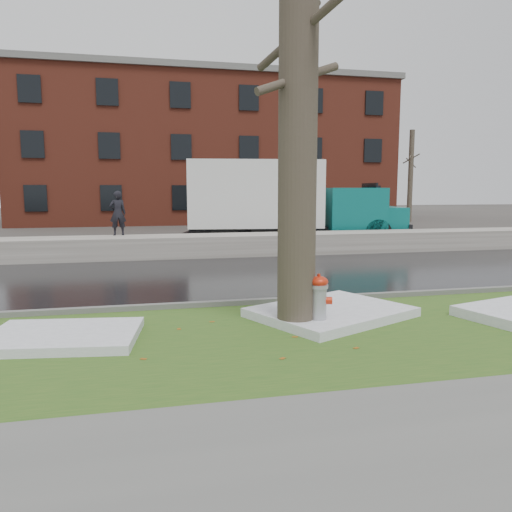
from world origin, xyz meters
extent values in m
plane|color=#47423D|center=(0.00, 0.00, 0.00)|extent=(120.00, 120.00, 0.00)
cube|color=#2C531B|center=(0.00, -1.25, 0.02)|extent=(60.00, 4.50, 0.04)
cube|color=slate|center=(0.00, -5.00, 0.03)|extent=(60.00, 3.00, 0.05)
cube|color=black|center=(0.00, 4.50, 0.01)|extent=(60.00, 7.00, 0.03)
cube|color=slate|center=(0.00, 13.00, 0.01)|extent=(60.00, 9.00, 0.03)
cube|color=slate|center=(0.00, 1.00, 0.07)|extent=(60.00, 0.15, 0.14)
cube|color=#B7B0A7|center=(0.00, 8.70, 0.38)|extent=(60.00, 1.60, 0.75)
cube|color=maroon|center=(2.00, 30.00, 5.00)|extent=(26.00, 12.00, 10.00)
cylinder|color=brown|center=(-6.00, 26.00, 3.25)|extent=(0.36, 0.36, 6.50)
cylinder|color=brown|center=(-6.00, 26.00, 4.20)|extent=(0.84, 1.62, 0.73)
cylinder|color=brown|center=(-6.00, 26.00, 5.10)|extent=(1.08, 1.26, 0.66)
cylinder|color=brown|center=(-6.00, 26.00, 3.60)|extent=(1.40, 0.61, 0.63)
cylinder|color=brown|center=(16.00, 24.00, 3.25)|extent=(0.36, 0.36, 6.50)
cylinder|color=brown|center=(16.00, 24.00, 4.20)|extent=(0.84, 1.62, 0.73)
cylinder|color=brown|center=(16.00, 24.00, 5.10)|extent=(1.08, 1.26, 0.66)
cylinder|color=brown|center=(16.00, 24.00, 3.60)|extent=(1.40, 0.61, 0.63)
cylinder|color=#A8A9B0|center=(0.01, -0.98, 0.44)|extent=(0.32, 0.32, 0.79)
ellipsoid|color=red|center=(0.01, -0.98, 0.83)|extent=(0.37, 0.37, 0.18)
cylinder|color=red|center=(0.01, -0.98, 0.93)|extent=(0.07, 0.07, 0.06)
cylinder|color=red|center=(-0.15, -0.94, 0.52)|extent=(0.14, 0.15, 0.12)
cylinder|color=red|center=(0.17, -1.03, 0.52)|extent=(0.14, 0.15, 0.12)
cylinder|color=#A8A9B0|center=(0.06, -0.83, 0.52)|extent=(0.18, 0.15, 0.16)
cylinder|color=brown|center=(-0.32, -0.81, 3.95)|extent=(0.64, 0.64, 7.82)
cylinder|color=brown|center=(-0.32, -0.81, 4.73)|extent=(0.97, 1.80, 0.81)
cylinder|color=brown|center=(-0.32, -0.81, 4.06)|extent=(1.56, 0.71, 0.70)
cube|color=black|center=(3.18, 11.82, 0.66)|extent=(8.21, 2.18, 0.22)
cube|color=silver|center=(1.87, 12.01, 2.14)|extent=(5.81, 3.31, 2.75)
cube|color=#0B6764|center=(6.06, 11.40, 1.53)|extent=(2.67, 2.76, 1.73)
cube|color=#0B6764|center=(7.52, 11.19, 1.12)|extent=(1.53, 2.39, 0.92)
cube|color=black|center=(6.76, 11.30, 2.14)|extent=(0.37, 2.03, 0.92)
cube|color=black|center=(-1.46, 12.49, 0.33)|extent=(1.90, 1.46, 0.68)
cylinder|color=black|center=(6.66, 10.23, 0.56)|extent=(1.15, 0.46, 1.12)
cylinder|color=black|center=(6.97, 12.35, 0.56)|extent=(1.15, 0.46, 1.12)
cylinder|color=black|center=(2.02, 10.91, 0.56)|extent=(1.15, 0.46, 1.12)
cylinder|color=black|center=(2.33, 13.02, 0.56)|extent=(1.15, 0.46, 1.12)
cylinder|color=black|center=(0.41, 11.14, 0.56)|extent=(1.15, 0.46, 1.12)
cylinder|color=black|center=(0.71, 13.26, 0.56)|extent=(1.15, 0.46, 1.12)
imported|color=black|center=(-3.59, 9.30, 1.52)|extent=(0.61, 0.46, 1.53)
cube|color=white|center=(0.51, -0.28, 0.12)|extent=(3.20, 2.92, 0.16)
cube|color=white|center=(-4.00, -0.75, 0.11)|extent=(2.40, 1.88, 0.14)
camera|label=1|loc=(-2.79, -8.59, 2.33)|focal=35.00mm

